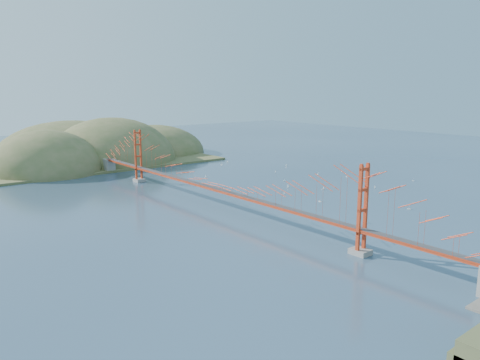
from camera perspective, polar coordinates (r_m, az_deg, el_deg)
ground at (r=82.31m, az=-2.57°, el=-3.42°), size 320.00×320.00×0.00m
bridge at (r=80.97m, az=-2.69°, el=1.41°), size 2.20×94.40×12.00m
far_headlands at (r=143.03m, az=-18.45°, el=2.28°), size 84.00×58.00×25.00m
sailboat_6 at (r=75.89m, az=15.11°, el=-4.96°), size 0.62×0.62×0.67m
sailboat_12 at (r=110.14m, az=-4.21°, el=0.39°), size 0.57×0.47×0.67m
sailboat_15 at (r=127.43m, az=-2.26°, el=1.89°), size 0.53×0.64×0.74m
sailboat_2 at (r=98.46m, az=10.14°, el=-1.06°), size 0.64×0.64×0.72m
sailboat_1 at (r=87.88m, az=9.72°, el=-2.53°), size 0.56×0.61×0.69m
sailboat_8 at (r=117.04m, az=4.33°, el=1.02°), size 0.59×0.59×0.62m
sailboat_17 at (r=126.09m, az=5.63°, el=1.74°), size 0.54×0.53×0.61m
sailboat_0 at (r=86.33m, az=19.90°, el=-3.29°), size 0.65×0.65×0.72m
sailboat_9 at (r=113.23m, az=12.90°, el=0.43°), size 0.57×0.57×0.63m
sailboat_3 at (r=99.44m, az=5.85°, el=-0.82°), size 0.66×0.66×0.73m
sailboat_13 at (r=102.17m, az=16.10°, el=-0.88°), size 0.58×0.58×0.66m
sailboat_14 at (r=93.34m, az=5.42°, el=-1.61°), size 0.57×0.57×0.59m
sailboat_4 at (r=115.32m, az=9.48°, el=0.75°), size 0.62×0.62×0.68m
sailboat_11 at (r=112.72m, az=20.35°, el=-0.04°), size 0.59×0.59×0.64m
sailboat_7 at (r=131.55m, az=-1.54°, el=2.18°), size 0.54×0.49×0.61m
sailboat_16 at (r=106.06m, az=5.42°, el=-0.06°), size 0.59×0.59×0.62m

